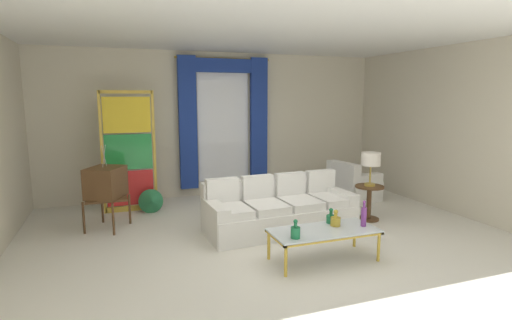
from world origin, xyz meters
TOP-DOWN VIEW (x-y plane):
  - ground_plane at (0.00, 0.00)m, footprint 16.00×16.00m
  - wall_rear at (0.00, 3.06)m, footprint 8.00×0.12m
  - wall_right at (3.66, 0.60)m, footprint 0.12×7.00m
  - ceiling_slab at (0.00, 0.80)m, footprint 8.00×7.60m
  - curtained_window at (0.10, 2.89)m, footprint 2.00×0.17m
  - couch_white_long at (0.28, 0.40)m, footprint 2.38×1.04m
  - coffee_table at (0.35, -0.93)m, footprint 1.38×0.62m
  - bottle_blue_decanter at (0.57, -0.71)m, footprint 0.12×0.12m
  - bottle_crystal_tall at (-0.13, -1.08)m, footprint 0.11×0.11m
  - bottle_amber_squat at (0.57, -0.84)m, footprint 0.13×0.13m
  - bottle_ruby_flask at (0.90, -0.98)m, footprint 0.07×0.07m
  - vintage_tv at (-2.27, 1.35)m, footprint 0.72×0.75m
  - armchair_white at (2.40, 1.54)m, footprint 0.94×0.93m
  - stained_glass_divider at (-1.87, 2.26)m, footprint 0.95×0.05m
  - peacock_figurine at (-1.54, 1.95)m, footprint 0.44×0.60m
  - round_side_table at (1.92, 0.32)m, footprint 0.48×0.48m
  - table_lamp_brass at (1.92, 0.32)m, footprint 0.32×0.32m

SIDE VIEW (x-z plane):
  - ground_plane at x=0.00m, z-range 0.00..0.00m
  - peacock_figurine at x=-1.54m, z-range -0.03..0.47m
  - armchair_white at x=2.40m, z-range -0.11..0.69m
  - couch_white_long at x=0.28m, z-range -0.12..0.74m
  - round_side_table at x=1.92m, z-range 0.06..0.65m
  - coffee_table at x=0.35m, z-range 0.17..0.58m
  - bottle_blue_decanter at x=0.57m, z-range 0.38..0.58m
  - bottle_amber_squat at x=0.57m, z-range 0.37..0.59m
  - bottle_crystal_tall at x=-0.13m, z-range 0.37..0.61m
  - bottle_ruby_flask at x=0.90m, z-range 0.38..0.73m
  - vintage_tv at x=-2.27m, z-range 0.06..1.40m
  - table_lamp_brass at x=1.92m, z-range 0.74..1.31m
  - stained_glass_divider at x=-1.87m, z-range -0.04..2.16m
  - wall_rear at x=0.00m, z-range 0.00..3.00m
  - wall_right at x=3.66m, z-range 0.00..3.00m
  - curtained_window at x=0.10m, z-range 0.39..3.09m
  - ceiling_slab at x=0.00m, z-range 3.00..3.04m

